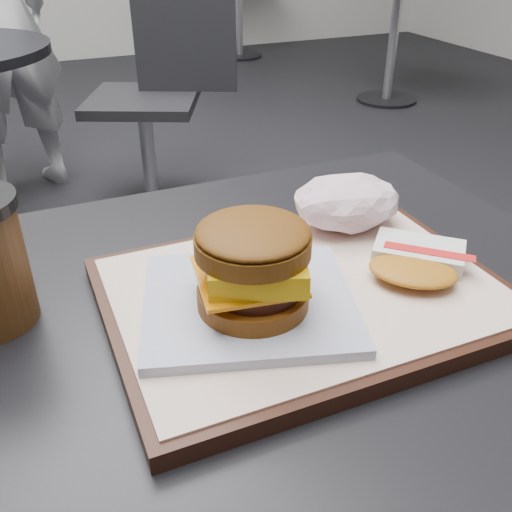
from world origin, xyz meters
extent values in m
cube|color=black|center=(0.00, 0.00, 0.75)|extent=(0.80, 0.60, 0.04)
cube|color=black|center=(0.07, -0.02, 0.78)|extent=(0.38, 0.28, 0.02)
cube|color=beige|center=(0.07, -0.02, 0.79)|extent=(0.36, 0.26, 0.00)
cube|color=silver|center=(0.01, -0.03, 0.80)|extent=(0.23, 0.22, 0.01)
cylinder|color=brown|center=(0.01, -0.04, 0.81)|extent=(0.12, 0.12, 0.02)
cylinder|color=#331007|center=(0.01, -0.04, 0.82)|extent=(0.11, 0.11, 0.01)
cube|color=orange|center=(0.00, -0.04, 0.83)|extent=(0.10, 0.10, 0.00)
cube|color=gold|center=(0.01, -0.04, 0.84)|extent=(0.11, 0.11, 0.02)
cylinder|color=brown|center=(0.01, -0.04, 0.86)|extent=(0.12, 0.12, 0.02)
ellipsoid|color=#62370E|center=(0.01, -0.04, 0.87)|extent=(0.12, 0.12, 0.02)
cube|color=silver|center=(0.20, -0.02, 0.80)|extent=(0.10, 0.10, 0.02)
cube|color=red|center=(0.20, -0.04, 0.81)|extent=(0.08, 0.07, 0.00)
ellipsoid|color=orange|center=(0.17, -0.05, 0.80)|extent=(0.11, 0.10, 0.01)
cylinder|color=#AEAEB4|center=(0.32, 1.84, 0.22)|extent=(0.06, 0.06, 0.44)
cube|color=black|center=(0.32, 1.84, 0.46)|extent=(0.56, 0.56, 0.04)
cube|color=black|center=(0.51, 1.84, 0.68)|extent=(0.38, 0.19, 0.40)
cylinder|color=black|center=(2.20, 2.80, 0.01)|extent=(0.40, 0.40, 0.02)
cylinder|color=#A5A5AA|center=(2.20, 2.80, 0.37)|extent=(0.06, 0.06, 0.70)
cylinder|color=black|center=(1.80, 4.50, 0.01)|extent=(0.40, 0.40, 0.02)
cylinder|color=#A5A5AA|center=(1.80, 4.50, 0.37)|extent=(0.06, 0.06, 0.70)
camera|label=1|loc=(-0.16, -0.42, 1.10)|focal=40.00mm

